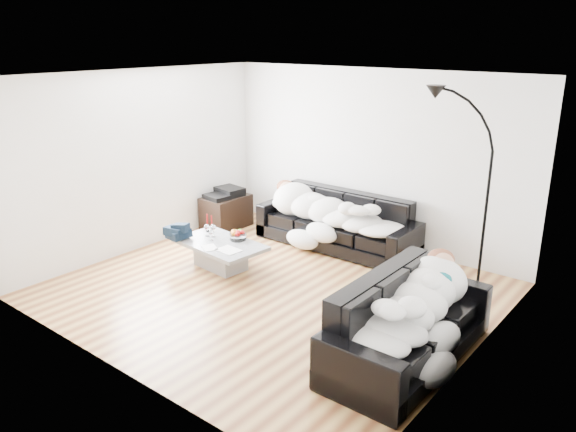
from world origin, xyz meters
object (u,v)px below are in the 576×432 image
Objects in this scene: wine_glass_a at (213,231)px; wine_glass_c at (211,235)px; sleeper_right at (411,300)px; av_cabinet at (226,212)px; floor_lamp at (486,209)px; wine_glass_b at (207,230)px; fruit_bowl at (238,235)px; shoes at (364,300)px; sleeper_back at (335,207)px; stereo at (225,193)px; candle_right at (212,224)px; sofa_right at (409,321)px; candle_left at (207,223)px; coffee_table at (220,255)px; sofa_back at (337,221)px.

wine_glass_c is (0.08, -0.12, -0.01)m from wine_glass_a.
av_cabinet is (-4.20, 1.74, -0.37)m from sleeper_right.
wine_glass_b is at bearing -175.11° from floor_lamp.
shoes is (1.98, 0.06, -0.39)m from fruit_bowl.
sleeper_back is 1.96m from stereo.
fruit_bowl is at bearing -1.21° from candle_right.
sofa_right is 13.52× the size of wine_glass_c.
candle_left is at bearing -131.47° from sleeper_back.
coffee_table is 4.77× the size of candle_left.
av_cabinet is at bearing 144.49° from shoes.
sleeper_back is 8.72× the size of candle_right.
wine_glass_c is 0.07× the size of floor_lamp.
sofa_right reaches higher than wine_glass_a.
fruit_bowl is at bearing 21.63° from wine_glass_b.
sleeper_back is 1.99m from av_cabinet.
shoes is at bearing 7.73° from coffee_table.
candle_right is (-3.46, 0.71, 0.07)m from sofa_right.
fruit_bowl is (0.12, 0.23, 0.25)m from coffee_table.
av_cabinet is (-1.14, 1.27, 0.08)m from coffee_table.
wine_glass_c is 0.34× the size of stereo.
fruit_bowl is (-2.94, 0.69, 0.02)m from sofa_right.
av_cabinet reaches higher than fruit_bowl.
candle_left is at bearing -177.87° from floor_lamp.
candle_left is 1.28m from stereo.
stereo is at bearing 144.49° from shoes.
fruit_bowl is (-0.67, -1.41, 0.03)m from sofa_back.
wine_glass_b is 0.20m from candle_left.
fruit_bowl is (-2.94, 0.69, -0.20)m from sleeper_right.
wine_glass_a is (-0.34, -0.14, 0.02)m from fruit_bowl.
sofa_back is 1.84m from coffee_table.
wine_glass_c is (-3.20, 0.44, 0.03)m from sofa_right.
stereo is (-1.14, 1.27, 0.41)m from coffee_table.
candle_right is at bearing -130.33° from sofa_back.
sofa_back is 5.63× the size of shoes.
candle_left reaches higher than av_cabinet.
candle_right is at bearing -131.36° from sleeper_back.
sleeper_right reaches higher than shoes.
shoes is (2.32, 0.19, -0.40)m from wine_glass_a.
candle_right is 0.55× the size of shoes.
floor_lamp is (3.05, 1.40, 0.91)m from coffee_table.
floor_lamp reaches higher than sleeper_back.
candle_left is 0.06m from candle_right.
wine_glass_b is at bearing -124.80° from sofa_back.
wine_glass_c is (-0.93, -1.67, 0.04)m from sofa_back.
fruit_bowl is 3.22m from floor_lamp.
stereo is at bearing 125.81° from candle_right.
candle_left is at bearing 163.37° from shoes.
sofa_back is 1.97m from av_cabinet.
wine_glass_b reaches higher than wine_glass_c.
sleeper_right reaches higher than sofa_right.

